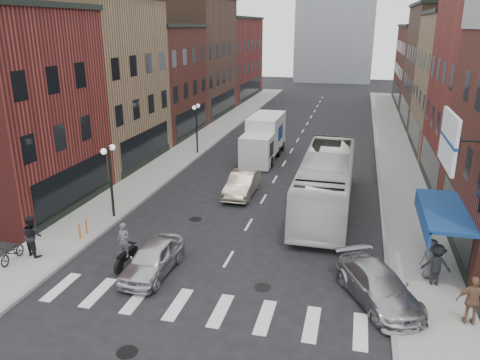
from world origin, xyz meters
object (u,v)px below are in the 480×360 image
at_px(ped_left_solo, 32,236).
at_px(ped_right_c, 431,259).
at_px(curb_car, 379,286).
at_px(ped_right_b, 473,301).
at_px(sedan_left_far, 242,184).
at_px(ped_right_a, 436,264).
at_px(sedan_left_near, 153,259).
at_px(streetlamp_far, 196,119).
at_px(box_truck, 264,138).
at_px(billboard_sign, 451,142).
at_px(streetlamp_near, 110,168).
at_px(parked_bicycle, 12,253).
at_px(transit_bus, 326,182).
at_px(motorcycle_rider, 125,247).
at_px(bike_rack, 83,229).

height_order(ped_left_solo, ped_right_c, ped_left_solo).
xyz_separation_m(curb_car, ped_right_b, (3.10, -0.86, 0.39)).
height_order(sedan_left_far, ped_right_a, ped_right_a).
bearing_deg(sedan_left_near, streetlamp_far, 104.60).
height_order(box_truck, ped_left_solo, box_truck).
height_order(billboard_sign, ped_right_c, billboard_sign).
bearing_deg(sedan_left_far, streetlamp_far, 124.73).
xyz_separation_m(sedan_left_far, ped_right_b, (11.04, -11.21, 0.35)).
height_order(streetlamp_far, ped_right_c, streetlamp_far).
relative_size(box_truck, ped_right_b, 4.17).
bearing_deg(ped_left_solo, ped_right_b, -162.17).
height_order(streetlamp_near, parked_bicycle, streetlamp_near).
bearing_deg(ped_left_solo, billboard_sign, -154.70).
relative_size(streetlamp_far, box_truck, 0.54).
bearing_deg(ped_left_solo, sedan_left_far, -104.41).
distance_m(box_truck, sedan_left_near, 19.17).
height_order(transit_bus, parked_bicycle, transit_bus).
xyz_separation_m(streetlamp_far, ped_left_solo, (-1.26, -19.05, -1.81)).
bearing_deg(sedan_left_far, parked_bicycle, -124.65).
distance_m(streetlamp_far, sedan_left_far, 10.67).
bearing_deg(ped_right_a, billboard_sign, 57.60).
bearing_deg(ped_right_b, ped_left_solo, -2.46).
height_order(ped_left_solo, ped_right_b, ped_left_solo).
height_order(sedan_left_near, curb_car, sedan_left_near).
bearing_deg(streetlamp_near, motorcycle_rider, -56.26).
xyz_separation_m(sedan_left_near, sedan_left_far, (1.35, 10.44, 0.03)).
distance_m(billboard_sign, parked_bicycle, 18.77).
bearing_deg(ped_right_b, billboard_sign, -66.30).
bearing_deg(box_truck, sedan_left_near, -92.09).
xyz_separation_m(box_truck, transit_bus, (5.62, -9.77, 0.02)).
bearing_deg(curb_car, motorcycle_rider, 151.19).
bearing_deg(box_truck, bike_rack, -108.15).
xyz_separation_m(billboard_sign, bike_rack, (-16.19, 0.80, -5.58)).
distance_m(bike_rack, ped_right_b, 17.48).
distance_m(sedan_left_near, parked_bicycle, 6.44).
height_order(billboard_sign, ped_left_solo, billboard_sign).
height_order(box_truck, ped_right_b, box_truck).
height_order(streetlamp_near, box_truck, streetlamp_near).
bearing_deg(parked_bicycle, box_truck, 65.33).
height_order(motorcycle_rider, sedan_left_far, motorcycle_rider).
bearing_deg(streetlamp_near, sedan_left_far, 42.30).
bearing_deg(streetlamp_near, transit_bus, 21.23).
height_order(transit_bus, sedan_left_near, transit_bus).
distance_m(motorcycle_rider, ped_left_solo, 4.45).
xyz_separation_m(streetlamp_far, sedan_left_far, (5.96, -8.58, -2.19)).
bearing_deg(box_truck, sedan_left_far, -86.56).
distance_m(motorcycle_rider, sedan_left_far, 10.56).
relative_size(billboard_sign, ped_right_a, 2.11).
relative_size(parked_bicycle, ped_right_a, 0.90).
distance_m(sedan_left_near, curb_car, 9.30).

